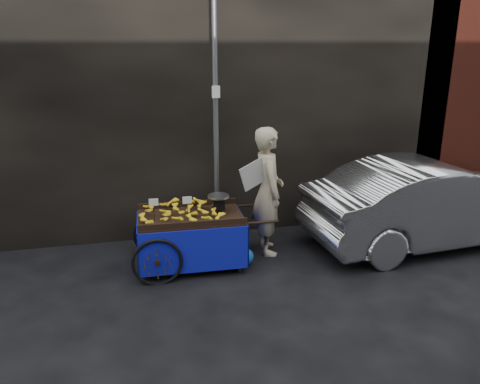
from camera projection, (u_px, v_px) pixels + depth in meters
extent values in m
plane|color=black|center=(213.00, 279.00, 6.43)|extent=(80.00, 80.00, 0.00)
cube|color=black|center=(126.00, 80.00, 7.87)|extent=(11.00, 2.00, 5.00)
cube|color=#591E14|center=(462.00, 74.00, 9.25)|extent=(3.00, 2.00, 5.00)
cylinder|color=slate|center=(216.00, 118.00, 7.09)|extent=(0.08, 0.08, 4.00)
cube|color=white|center=(216.00, 92.00, 6.92)|extent=(0.12, 0.02, 0.18)
cube|color=black|center=(191.00, 218.00, 6.61)|extent=(1.49, 0.96, 0.05)
cube|color=black|center=(188.00, 204.00, 6.99)|extent=(1.46, 0.08, 0.09)
cube|color=black|center=(193.00, 225.00, 6.19)|extent=(1.46, 0.08, 0.09)
cube|color=black|center=(240.00, 248.00, 6.50)|extent=(0.05, 0.05, 0.73)
cube|color=black|center=(231.00, 229.00, 7.18)|extent=(0.05, 0.05, 0.73)
cylinder|color=black|center=(262.00, 222.00, 6.45)|extent=(0.46, 0.05, 0.04)
cylinder|color=black|center=(251.00, 205.00, 7.13)|extent=(0.46, 0.05, 0.04)
torus|color=black|center=(157.00, 262.00, 6.18)|extent=(0.69, 0.07, 0.68)
torus|color=black|center=(155.00, 234.00, 7.11)|extent=(0.69, 0.07, 0.68)
cylinder|color=black|center=(156.00, 247.00, 6.64)|extent=(0.08, 1.02, 0.05)
cube|color=#081E97|center=(195.00, 252.00, 6.27)|extent=(1.50, 0.06, 0.62)
cube|color=#081E97|center=(188.00, 226.00, 7.14)|extent=(1.50, 0.06, 0.62)
cube|color=#081E97|center=(139.00, 242.00, 6.57)|extent=(0.05, 0.95, 0.62)
cube|color=#081E97|center=(242.00, 234.00, 6.84)|extent=(0.05, 0.95, 0.62)
cube|color=black|center=(219.00, 205.00, 6.68)|extent=(0.17, 0.13, 0.15)
cylinder|color=silver|center=(218.00, 196.00, 6.65)|extent=(0.32, 0.32, 0.03)
cube|color=white|center=(154.00, 202.00, 6.33)|extent=(0.13, 0.01, 0.10)
cube|color=white|center=(187.00, 200.00, 6.42)|extent=(0.13, 0.01, 0.10)
imported|color=tan|center=(268.00, 191.00, 7.00)|extent=(0.50, 0.73, 1.95)
cube|color=beige|center=(256.00, 173.00, 6.71)|extent=(0.55, 0.23, 0.50)
ellipsoid|color=blue|center=(243.00, 257.00, 6.76)|extent=(0.31, 0.24, 0.28)
imported|color=silver|center=(433.00, 202.00, 7.42)|extent=(4.23, 1.76, 1.36)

